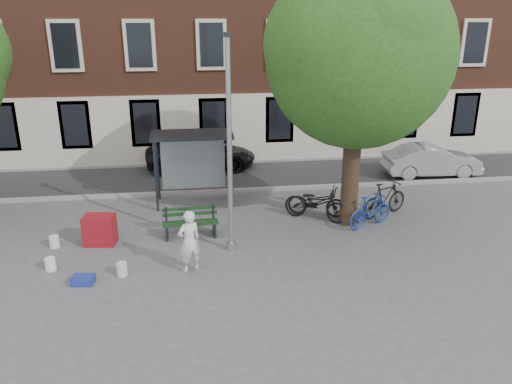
{
  "coord_description": "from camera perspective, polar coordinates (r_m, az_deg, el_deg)",
  "views": [
    {
      "loc": [
        -1.02,
        -13.24,
        6.55
      ],
      "look_at": [
        0.87,
        1.01,
        1.4
      ],
      "focal_mm": 35.0,
      "sensor_mm": 36.0,
      "label": 1
    }
  ],
  "objects": [
    {
      "name": "lamppost",
      "position": [
        13.8,
        -3.03,
        3.85
      ],
      "size": [
        0.28,
        0.35,
        6.11
      ],
      "color": "#9EA0A3",
      "rests_on": "ground"
    },
    {
      "name": "bike_a",
      "position": [
        17.14,
        6.96,
        -1.05
      ],
      "size": [
        2.1,
        1.36,
        1.04
      ],
      "primitive_type": "imported",
      "rotation": [
        0.0,
        0.0,
        1.2
      ],
      "color": "black",
      "rests_on": "ground"
    },
    {
      "name": "bucket_c",
      "position": [
        16.0,
        -22.05,
        -5.29
      ],
      "size": [
        0.3,
        0.3,
        0.36
      ],
      "primitive_type": "cylinder",
      "rotation": [
        0.0,
        0.0,
        0.08
      ],
      "color": "silver",
      "rests_on": "ground"
    },
    {
      "name": "notice_sign",
      "position": [
        17.02,
        10.72,
        1.5
      ],
      "size": [
        0.32,
        0.11,
        1.85
      ],
      "rotation": [
        0.0,
        0.0,
        -0.24
      ],
      "color": "#9EA0A3",
      "rests_on": "ground"
    },
    {
      "name": "bike_c",
      "position": [
        16.76,
        6.89,
        -1.31
      ],
      "size": [
        2.28,
        1.84,
        1.16
      ],
      "primitive_type": "imported",
      "rotation": [
        0.0,
        0.0,
        1.01
      ],
      "color": "black",
      "rests_on": "ground"
    },
    {
      "name": "car_dark",
      "position": [
        22.43,
        -6.32,
        4.39
      ],
      "size": [
        4.84,
        2.26,
        1.34
      ],
      "primitive_type": "imported",
      "rotation": [
        0.0,
        0.0,
        1.56
      ],
      "color": "black",
      "rests_on": "ground"
    },
    {
      "name": "red_stand",
      "position": [
        15.67,
        -17.41,
        -4.16
      ],
      "size": [
        0.97,
        0.72,
        0.9
      ],
      "primitive_type": "cube",
      "rotation": [
        0.0,
        0.0,
        -0.14
      ],
      "color": "maroon",
      "rests_on": "ground"
    },
    {
      "name": "tree_right",
      "position": [
        15.49,
        11.88,
        15.85
      ],
      "size": [
        5.76,
        5.6,
        8.2
      ],
      "color": "black",
      "rests_on": "ground"
    },
    {
      "name": "painter",
      "position": [
        13.38,
        -7.64,
        -5.61
      ],
      "size": [
        0.75,
        0.64,
        1.73
      ],
      "primitive_type": "imported",
      "rotation": [
        0.0,
        0.0,
        3.58
      ],
      "color": "silver",
      "rests_on": "ground"
    },
    {
      "name": "car_silver",
      "position": [
        22.5,
        19.43,
        3.41
      ],
      "size": [
        4.09,
        1.55,
        1.33
      ],
      "primitive_type": "imported",
      "rotation": [
        0.0,
        0.0,
        1.54
      ],
      "color": "#929699",
      "rests_on": "ground"
    },
    {
      "name": "ground",
      "position": [
        14.81,
        -2.84,
        -6.57
      ],
      "size": [
        90.0,
        90.0,
        0.0
      ],
      "primitive_type": "plane",
      "color": "#4C4C4F",
      "rests_on": "ground"
    },
    {
      "name": "building_row",
      "position": [
        26.26,
        -5.67,
        20.6
      ],
      "size": [
        30.0,
        8.0,
        14.0
      ],
      "primitive_type": "cube",
      "color": "brown",
      "rests_on": "ground"
    },
    {
      "name": "bucket_a",
      "position": [
        13.8,
        -15.08,
        -8.52
      ],
      "size": [
        0.37,
        0.37,
        0.36
      ],
      "primitive_type": "cylinder",
      "rotation": [
        0.0,
        0.0,
        0.41
      ],
      "color": "silver",
      "rests_on": "ground"
    },
    {
      "name": "bus_shelter",
      "position": [
        17.96,
        -5.99,
        4.65
      ],
      "size": [
        2.85,
        1.45,
        2.62
      ],
      "color": "#1E2328",
      "rests_on": "ground"
    },
    {
      "name": "road",
      "position": [
        21.3,
        -4.43,
        1.75
      ],
      "size": [
        40.0,
        4.0,
        0.01
      ],
      "primitive_type": "cube",
      "color": "#28282B",
      "rests_on": "ground"
    },
    {
      "name": "bucket_b",
      "position": [
        14.68,
        -22.44,
        -7.63
      ],
      "size": [
        0.33,
        0.33,
        0.36
      ],
      "primitive_type": "cylinder",
      "rotation": [
        0.0,
        0.0,
        0.21
      ],
      "color": "white",
      "rests_on": "ground"
    },
    {
      "name": "bike_b",
      "position": [
        16.55,
        12.96,
        -2.11
      ],
      "size": [
        1.84,
        1.24,
        1.08
      ],
      "primitive_type": "imported",
      "rotation": [
        0.0,
        0.0,
        2.02
      ],
      "color": "navy",
      "rests_on": "ground"
    },
    {
      "name": "curb_near",
      "position": [
        19.39,
        -4.09,
        0.1
      ],
      "size": [
        40.0,
        0.25,
        0.12
      ],
      "primitive_type": "cube",
      "color": "gray",
      "rests_on": "ground"
    },
    {
      "name": "bike_d",
      "position": [
        17.53,
        14.5,
        -0.77
      ],
      "size": [
        2.06,
        1.41,
        1.21
      ],
      "primitive_type": "imported",
      "rotation": [
        0.0,
        0.0,
        2.03
      ],
      "color": "black",
      "rests_on": "ground"
    },
    {
      "name": "blue_crate",
      "position": [
        13.75,
        -19.16,
        -9.47
      ],
      "size": [
        0.6,
        0.47,
        0.2
      ],
      "primitive_type": "cube",
      "rotation": [
        0.0,
        0.0,
        -0.13
      ],
      "color": "navy",
      "rests_on": "ground"
    },
    {
      "name": "bench",
      "position": [
        15.63,
        -7.5,
        -3.62
      ],
      "size": [
        1.72,
        0.62,
        0.88
      ],
      "rotation": [
        0.0,
        0.0,
        0.04
      ],
      "color": "#1E2328",
      "rests_on": "ground"
    },
    {
      "name": "curb_far",
      "position": [
        23.19,
        -4.72,
        3.39
      ],
      "size": [
        40.0,
        0.25,
        0.12
      ],
      "primitive_type": "cube",
      "color": "gray",
      "rests_on": "ground"
    }
  ]
}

